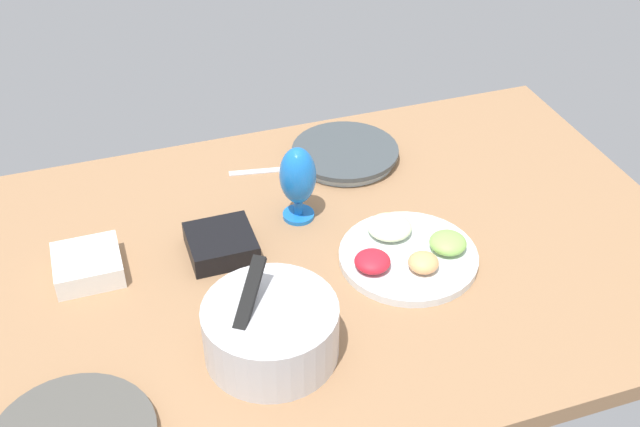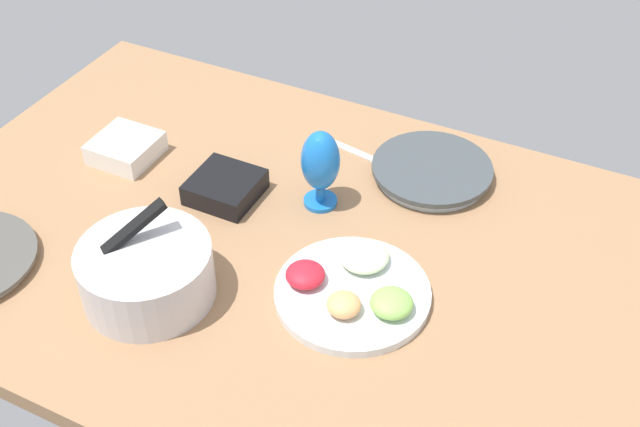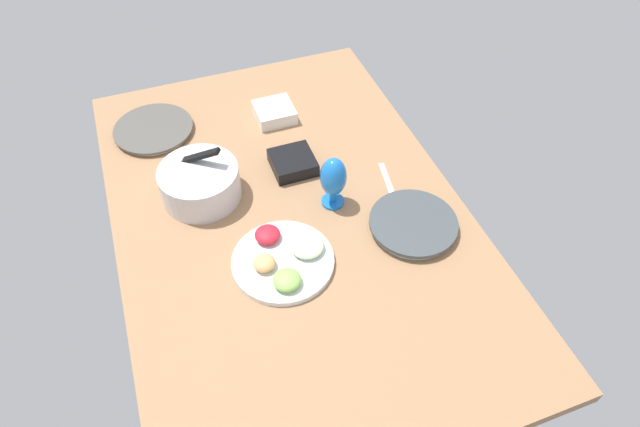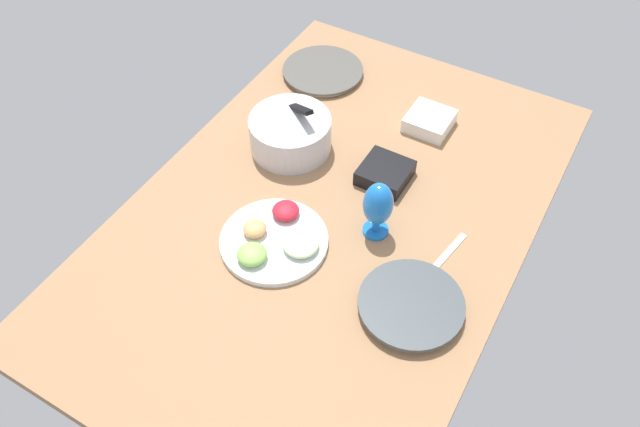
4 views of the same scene
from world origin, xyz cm
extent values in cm
cube|color=#99704C|center=(0.00, 0.00, -2.00)|extent=(160.00, 104.00, 4.00)
cylinder|color=silver|center=(-17.89, -32.54, 0.97)|extent=(24.18, 24.18, 1.93)
cylinder|color=#3E4549|center=(-17.89, -32.54, 2.51)|extent=(26.28, 26.28, 1.16)
cylinder|color=silver|center=(53.10, 32.99, 0.66)|extent=(25.25, 25.25, 1.32)
cylinder|color=#4E4C47|center=(53.10, 32.99, 1.72)|extent=(27.45, 27.45, 0.79)
cylinder|color=silver|center=(16.84, 23.44, 5.45)|extent=(24.53, 24.53, 10.90)
cylinder|color=white|center=(16.84, 23.44, 8.72)|extent=(22.08, 22.08, 1.96)
cube|color=black|center=(21.13, 23.44, 12.27)|extent=(11.90, 16.23, 10.27)
cylinder|color=silver|center=(-17.19, 7.70, 0.90)|extent=(29.00, 29.00, 1.80)
ellipsoid|color=red|center=(-8.37, 9.44, 3.48)|extent=(7.39, 7.39, 3.36)
ellipsoid|color=#F2A566|center=(-17.92, 13.17, 3.58)|extent=(6.23, 6.23, 3.55)
ellipsoid|color=#8CC659|center=(-25.39, 9.03, 3.58)|extent=(7.77, 7.77, 3.55)
ellipsoid|color=beige|center=(-16.03, 0.49, 3.34)|extent=(9.57, 9.57, 3.08)
cylinder|color=blue|center=(0.03, -13.88, 0.50)|extent=(7.07, 7.07, 1.00)
cylinder|color=blue|center=(0.03, -13.88, 2.67)|extent=(2.00, 2.00, 3.35)
ellipsoid|color=blue|center=(0.03, -13.88, 11.16)|extent=(8.04, 8.04, 13.62)
cube|color=black|center=(19.11, -7.20, 2.33)|extent=(13.70, 13.70, 4.67)
cube|color=tan|center=(19.11, -7.20, 3.83)|extent=(11.23, 11.23, 1.49)
cube|color=white|center=(46.31, -9.18, 2.39)|extent=(13.36, 13.36, 4.78)
cube|color=#F9E072|center=(46.31, -9.18, 3.92)|extent=(10.96, 10.96, 1.53)
cube|color=silver|center=(2.01, -33.66, 0.30)|extent=(18.04, 4.90, 0.60)
camera|label=1|loc=(40.82, 122.06, 108.50)|focal=44.81mm
camera|label=2|loc=(-56.64, 101.42, 108.50)|focal=44.86mm
camera|label=3|loc=(-109.59, 30.25, 126.79)|focal=31.31mm
camera|label=4|loc=(-103.56, -56.29, 135.90)|focal=36.28mm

